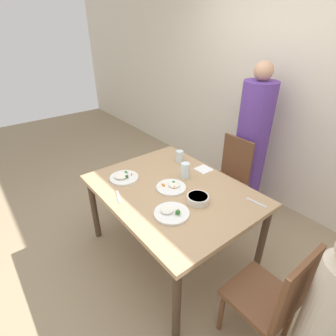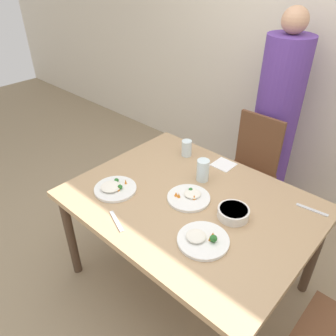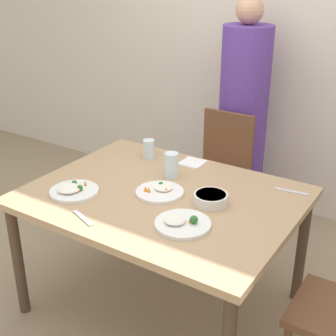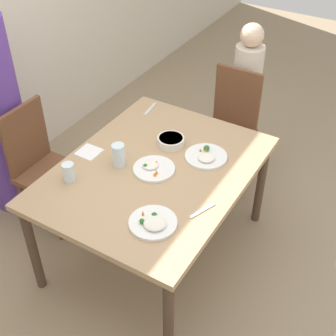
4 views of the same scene
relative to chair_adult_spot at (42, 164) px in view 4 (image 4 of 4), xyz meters
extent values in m
plane|color=#998466|center=(0.10, -0.89, -0.48)|extent=(10.00, 10.00, 0.00)
cube|color=tan|center=(0.10, -0.89, 0.23)|extent=(1.42, 1.09, 0.04)
cylinder|color=#4C3828|center=(-0.55, -1.38, -0.14)|extent=(0.06, 0.06, 0.70)
cylinder|color=#4C3828|center=(0.75, -1.38, -0.14)|extent=(0.06, 0.06, 0.70)
cylinder|color=#4C3828|center=(-0.55, -0.40, -0.14)|extent=(0.06, 0.06, 0.70)
cylinder|color=#4C3828|center=(0.75, -0.40, -0.14)|extent=(0.06, 0.06, 0.70)
cube|color=brown|center=(0.00, -0.07, -0.07)|extent=(0.40, 0.40, 0.04)
cube|color=brown|center=(0.00, 0.11, 0.19)|extent=(0.38, 0.03, 0.48)
cylinder|color=brown|center=(-0.17, -0.24, -0.29)|extent=(0.04, 0.04, 0.39)
cylinder|color=brown|center=(0.17, -0.24, -0.29)|extent=(0.04, 0.04, 0.39)
cylinder|color=brown|center=(-0.17, 0.09, -0.29)|extent=(0.04, 0.04, 0.39)
cylinder|color=brown|center=(0.17, 0.09, -0.29)|extent=(0.04, 0.04, 0.39)
cube|color=brown|center=(1.08, -0.93, -0.07)|extent=(0.40, 0.40, 0.04)
cube|color=brown|center=(1.26, -0.93, 0.19)|extent=(0.03, 0.38, 0.48)
cylinder|color=brown|center=(0.91, -0.77, -0.29)|extent=(0.04, 0.04, 0.39)
cylinder|color=brown|center=(0.91, -1.10, -0.29)|extent=(0.04, 0.04, 0.39)
cylinder|color=brown|center=(1.24, -0.77, -0.29)|extent=(0.04, 0.04, 0.39)
cylinder|color=brown|center=(1.24, -1.10, -0.29)|extent=(0.04, 0.04, 0.39)
cylinder|color=beige|center=(1.43, -0.93, 0.03)|extent=(0.23, 0.23, 1.03)
sphere|color=beige|center=(1.43, -0.93, 0.64)|extent=(0.18, 0.18, 0.18)
cylinder|color=silver|center=(0.37, -0.85, 0.28)|extent=(0.18, 0.18, 0.06)
cylinder|color=#BC5123|center=(0.37, -0.85, 0.31)|extent=(0.16, 0.16, 0.01)
cylinder|color=white|center=(0.36, -1.11, 0.26)|extent=(0.27, 0.27, 0.02)
ellipsoid|color=white|center=(0.33, -1.13, 0.28)|extent=(0.10, 0.10, 0.02)
cone|color=orange|center=(0.39, -1.10, 0.29)|extent=(0.01, 0.01, 0.03)
cone|color=orange|center=(0.38, -1.06, 0.28)|extent=(0.02, 0.02, 0.02)
sphere|color=#2D702D|center=(0.41, -1.09, 0.29)|extent=(0.04, 0.04, 0.04)
cylinder|color=white|center=(-0.31, -1.14, 0.26)|extent=(0.26, 0.26, 0.02)
ellipsoid|color=white|center=(-0.32, -1.16, 0.28)|extent=(0.12, 0.12, 0.03)
cone|color=orange|center=(-0.27, -1.14, 0.28)|extent=(0.02, 0.02, 0.03)
sphere|color=#2D702D|center=(-0.35, -1.09, 0.28)|extent=(0.03, 0.03, 0.03)
cone|color=orange|center=(-0.29, -1.06, 0.29)|extent=(0.01, 0.01, 0.03)
sphere|color=#2D702D|center=(-0.27, -1.12, 0.29)|extent=(0.03, 0.03, 0.03)
cylinder|color=white|center=(0.09, -0.90, 0.26)|extent=(0.26, 0.26, 0.02)
ellipsoid|color=white|center=(0.09, -0.87, 0.28)|extent=(0.10, 0.10, 0.02)
cone|color=orange|center=(0.05, -0.94, 0.29)|extent=(0.02, 0.02, 0.03)
cone|color=orange|center=(0.02, -0.94, 0.28)|extent=(0.02, 0.02, 0.03)
cone|color=orange|center=(0.12, -0.89, 0.28)|extent=(0.02, 0.02, 0.03)
sphere|color=#2D702D|center=(0.06, -0.85, 0.28)|extent=(0.03, 0.03, 0.03)
cylinder|color=silver|center=(0.02, -0.68, 0.33)|extent=(0.08, 0.08, 0.15)
cylinder|color=silver|center=(-0.25, -0.51, 0.31)|extent=(0.07, 0.07, 0.12)
cube|color=white|center=(0.03, -0.44, 0.26)|extent=(0.14, 0.14, 0.01)
cube|color=silver|center=(-0.08, -1.32, 0.26)|extent=(0.18, 0.08, 0.01)
cube|color=silver|center=(0.67, -0.49, 0.26)|extent=(0.18, 0.04, 0.01)
camera|label=1|loc=(1.56, -2.09, 1.52)|focal=28.00mm
camera|label=2|loc=(1.04, -2.11, 1.50)|focal=35.00mm
camera|label=3|loc=(1.33, -2.75, 1.40)|focal=50.00mm
camera|label=4|loc=(-1.79, -2.11, 2.05)|focal=50.00mm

